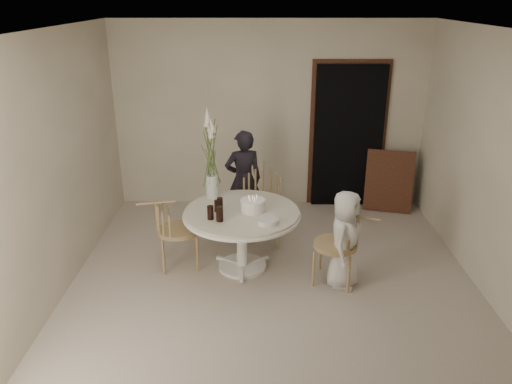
{
  "coord_description": "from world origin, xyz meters",
  "views": [
    {
      "loc": [
        -0.17,
        -4.89,
        3.01
      ],
      "look_at": [
        -0.19,
        0.3,
        0.94
      ],
      "focal_mm": 35.0,
      "sensor_mm": 36.0,
      "label": 1
    }
  ],
  "objects_px": {
    "chair_far": "(262,194)",
    "chair_right": "(346,239)",
    "chair_left": "(168,224)",
    "girl": "(243,180)",
    "birthday_cake": "(253,205)",
    "boy": "(345,240)",
    "flower_vase": "(211,158)",
    "table": "(242,220)"
  },
  "relations": [
    {
      "from": "flower_vase",
      "to": "chair_right",
      "type": "bearing_deg",
      "value": -25.82
    },
    {
      "from": "table",
      "to": "boy",
      "type": "xyz_separation_m",
      "value": [
        1.12,
        -0.36,
        -0.06
      ]
    },
    {
      "from": "chair_right",
      "to": "birthday_cake",
      "type": "bearing_deg",
      "value": -89.4
    },
    {
      "from": "chair_left",
      "to": "flower_vase",
      "type": "relative_size",
      "value": 0.76
    },
    {
      "from": "chair_right",
      "to": "flower_vase",
      "type": "distance_m",
      "value": 1.81
    },
    {
      "from": "table",
      "to": "boy",
      "type": "relative_size",
      "value": 1.2
    },
    {
      "from": "girl",
      "to": "boy",
      "type": "xyz_separation_m",
      "value": [
        1.13,
        -1.47,
        -0.13
      ]
    },
    {
      "from": "chair_far",
      "to": "boy",
      "type": "bearing_deg",
      "value": -50.12
    },
    {
      "from": "chair_left",
      "to": "birthday_cake",
      "type": "distance_m",
      "value": 1.01
    },
    {
      "from": "boy",
      "to": "birthday_cake",
      "type": "distance_m",
      "value": 1.08
    },
    {
      "from": "chair_right",
      "to": "girl",
      "type": "height_order",
      "value": "girl"
    },
    {
      "from": "birthday_cake",
      "to": "boy",
      "type": "bearing_deg",
      "value": -19.99
    },
    {
      "from": "chair_left",
      "to": "girl",
      "type": "distance_m",
      "value": 1.37
    },
    {
      "from": "boy",
      "to": "chair_right",
      "type": "bearing_deg",
      "value": -8.5
    },
    {
      "from": "chair_far",
      "to": "chair_left",
      "type": "bearing_deg",
      "value": -141.67
    },
    {
      "from": "chair_left",
      "to": "chair_far",
      "type": "bearing_deg",
      "value": -66.6
    },
    {
      "from": "table",
      "to": "girl",
      "type": "distance_m",
      "value": 1.12
    },
    {
      "from": "flower_vase",
      "to": "girl",
      "type": "bearing_deg",
      "value": 63.4
    },
    {
      "from": "chair_left",
      "to": "girl",
      "type": "bearing_deg",
      "value": -49.97
    },
    {
      "from": "chair_left",
      "to": "flower_vase",
      "type": "xyz_separation_m",
      "value": [
        0.49,
        0.37,
        0.68
      ]
    },
    {
      "from": "girl",
      "to": "chair_right",
      "type": "bearing_deg",
      "value": 114.84
    },
    {
      "from": "table",
      "to": "chair_far",
      "type": "height_order",
      "value": "chair_far"
    },
    {
      "from": "chair_left",
      "to": "boy",
      "type": "height_order",
      "value": "boy"
    },
    {
      "from": "chair_left",
      "to": "birthday_cake",
      "type": "bearing_deg",
      "value": -104.12
    },
    {
      "from": "chair_left",
      "to": "boy",
      "type": "relative_size",
      "value": 0.76
    },
    {
      "from": "boy",
      "to": "flower_vase",
      "type": "bearing_deg",
      "value": 86.02
    },
    {
      "from": "girl",
      "to": "birthday_cake",
      "type": "distance_m",
      "value": 1.13
    },
    {
      "from": "boy",
      "to": "birthday_cake",
      "type": "xyz_separation_m",
      "value": [
        -0.99,
        0.36,
        0.24
      ]
    },
    {
      "from": "boy",
      "to": "girl",
      "type": "bearing_deg",
      "value": 60.93
    },
    {
      "from": "chair_left",
      "to": "birthday_cake",
      "type": "relative_size",
      "value": 3.0
    },
    {
      "from": "chair_far",
      "to": "flower_vase",
      "type": "height_order",
      "value": "flower_vase"
    },
    {
      "from": "chair_right",
      "to": "flower_vase",
      "type": "relative_size",
      "value": 0.76
    },
    {
      "from": "girl",
      "to": "birthday_cake",
      "type": "bearing_deg",
      "value": 82.98
    },
    {
      "from": "chair_far",
      "to": "chair_right",
      "type": "bearing_deg",
      "value": -48.33
    },
    {
      "from": "table",
      "to": "flower_vase",
      "type": "height_order",
      "value": "flower_vase"
    },
    {
      "from": "chair_right",
      "to": "boy",
      "type": "relative_size",
      "value": 0.75
    },
    {
      "from": "chair_far",
      "to": "chair_right",
      "type": "xyz_separation_m",
      "value": [
        0.9,
        -1.13,
        -0.07
      ]
    },
    {
      "from": "chair_right",
      "to": "flower_vase",
      "type": "bearing_deg",
      "value": -97.78
    },
    {
      "from": "chair_left",
      "to": "girl",
      "type": "xyz_separation_m",
      "value": [
        0.84,
        1.07,
        0.14
      ]
    },
    {
      "from": "chair_far",
      "to": "chair_left",
      "type": "relative_size",
      "value": 1.12
    },
    {
      "from": "chair_far",
      "to": "girl",
      "type": "relative_size",
      "value": 0.69
    },
    {
      "from": "boy",
      "to": "flower_vase",
      "type": "xyz_separation_m",
      "value": [
        -1.48,
        0.77,
        0.67
      ]
    }
  ]
}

